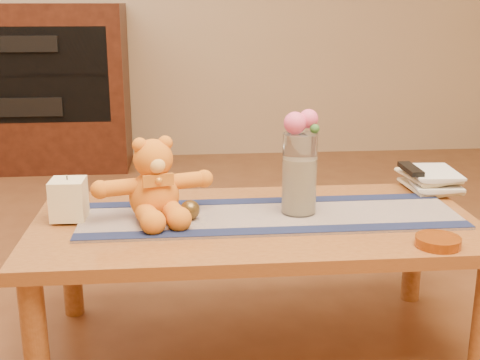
{
  "coord_description": "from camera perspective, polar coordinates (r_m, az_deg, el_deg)",
  "views": [
    {
      "loc": [
        -0.22,
        -1.86,
        1.12
      ],
      "look_at": [
        -0.05,
        0.0,
        0.58
      ],
      "focal_mm": 47.02,
      "sensor_mm": 36.0,
      "label": 1
    }
  ],
  "objects": [
    {
      "name": "amber_dish",
      "position": [
        1.86,
        17.53,
        -5.36
      ],
      "size": [
        0.13,
        0.13,
        0.03
      ],
      "primitive_type": "cylinder",
      "rotation": [
        0.0,
        0.0,
        0.04
      ],
      "color": "#BF5914",
      "rests_on": "coffee_table_top"
    },
    {
      "name": "pillar_candle",
      "position": [
        2.03,
        -15.29,
        -1.68
      ],
      "size": [
        0.11,
        0.11,
        0.13
      ],
      "primitive_type": "cube",
      "rotation": [
        0.0,
        0.0,
        -0.04
      ],
      "color": "beige",
      "rests_on": "persian_runner"
    },
    {
      "name": "book_top",
      "position": [
        2.34,
        15.22,
        0.61
      ],
      "size": [
        0.18,
        0.23,
        0.02
      ],
      "primitive_type": "imported",
      "rotation": [
        0.0,
        0.0,
        -0.06
      ],
      "color": "beige",
      "rests_on": "book_upper"
    },
    {
      "name": "cabinet_shelf",
      "position": [
        4.33,
        -18.51,
        9.11
      ],
      "size": [
        1.02,
        0.2,
        0.02
      ],
      "primitive_type": "cube",
      "color": "black",
      "rests_on": "media_cabinet"
    },
    {
      "name": "stereo_lower",
      "position": [
        4.38,
        -18.22,
        6.57
      ],
      "size": [
        0.42,
        0.28,
        0.12
      ],
      "primitive_type": "cube",
      "color": "black",
      "rests_on": "media_cabinet"
    },
    {
      "name": "book_bottom",
      "position": [
        2.36,
        15.02,
        -0.71
      ],
      "size": [
        0.18,
        0.23,
        0.02
      ],
      "primitive_type": "imported",
      "rotation": [
        0.0,
        0.0,
        0.05
      ],
      "color": "beige",
      "rests_on": "coffee_table_top"
    },
    {
      "name": "leaf_sprig",
      "position": [
        1.95,
        6.79,
        4.64
      ],
      "size": [
        0.03,
        0.03,
        0.03
      ],
      "primitive_type": "sphere",
      "color": "#33662D",
      "rests_on": "glass_vase"
    },
    {
      "name": "table_leg_bl",
      "position": [
        2.38,
        -15.09,
        -7.15
      ],
      "size": [
        0.07,
        0.07,
        0.41
      ],
      "primitive_type": "cylinder",
      "color": "brown",
      "rests_on": "floor"
    },
    {
      "name": "potpourri_fill",
      "position": [
        2.01,
        5.39,
        -0.49
      ],
      "size": [
        0.09,
        0.09,
        0.18
      ],
      "primitive_type": "cylinder",
      "color": "beige",
      "rests_on": "glass_vase"
    },
    {
      "name": "coffee_table_top",
      "position": [
        2.0,
        1.43,
        -4.1
      ],
      "size": [
        1.4,
        0.7,
        0.04
      ],
      "primitive_type": "cube",
      "color": "brown",
      "rests_on": "floor"
    },
    {
      "name": "candle_wick",
      "position": [
        2.01,
        -15.43,
        0.19
      ],
      "size": [
        0.0,
        0.0,
        0.01
      ],
      "primitive_type": "cylinder",
      "rotation": [
        0.0,
        0.0,
        -0.04
      ],
      "color": "black",
      "rests_on": "pillar_candle"
    },
    {
      "name": "bronze_ball",
      "position": [
        1.96,
        -4.56,
        -2.72
      ],
      "size": [
        0.07,
        0.07,
        0.06
      ],
      "primitive_type": "sphere",
      "rotation": [
        0.0,
        0.0,
        -0.11
      ],
      "color": "#503B1A",
      "rests_on": "persian_runner"
    },
    {
      "name": "blue_flower_back",
      "position": [
        2.0,
        5.64,
        5.23
      ],
      "size": [
        0.04,
        0.04,
        0.04
      ],
      "primitive_type": "sphere",
      "color": "#5464B6",
      "rests_on": "glass_vase"
    },
    {
      "name": "glass_vase",
      "position": [
        2.0,
        5.42,
        0.58
      ],
      "size": [
        0.11,
        0.11,
        0.26
      ],
      "primitive_type": "cylinder",
      "color": "silver",
      "rests_on": "persian_runner"
    },
    {
      "name": "teddy_bear",
      "position": [
        1.97,
        -7.85,
        0.04
      ],
      "size": [
        0.43,
        0.39,
        0.24
      ],
      "primitive_type": null,
      "rotation": [
        0.0,
        0.0,
        0.29
      ],
      "color": "orange",
      "rests_on": "persian_runner"
    },
    {
      "name": "rose_right",
      "position": [
        1.97,
        6.24,
        5.55
      ],
      "size": [
        0.06,
        0.06,
        0.06
      ],
      "primitive_type": "sphere",
      "color": "#E35083",
      "rests_on": "glass_vase"
    },
    {
      "name": "runner_border_far",
      "position": [
        2.14,
        2.24,
        -1.88
      ],
      "size": [
        1.2,
        0.06,
        0.0
      ],
      "primitive_type": "cube",
      "rotation": [
        0.0,
        0.0,
        0.0
      ],
      "color": "#141C3E",
      "rests_on": "persian_runner"
    },
    {
      "name": "rose_left",
      "position": [
        1.95,
        5.02,
        5.17
      ],
      "size": [
        0.07,
        0.07,
        0.07
      ],
      "primitive_type": "sphere",
      "color": "#E35083",
      "rests_on": "glass_vase"
    },
    {
      "name": "media_cabinet",
      "position": [
        4.49,
        -17.96,
        7.95
      ],
      "size": [
        1.2,
        0.5,
        1.1
      ],
      "primitive_type": "cube",
      "color": "black",
      "rests_on": "floor"
    },
    {
      "name": "table_leg_fl",
      "position": [
        1.87,
        -18.06,
        -14.1
      ],
      "size": [
        0.07,
        0.07,
        0.41
      ],
      "primitive_type": "cylinder",
      "color": "brown",
      "rests_on": "floor"
    },
    {
      "name": "tv_remote",
      "position": [
        2.33,
        15.23,
        0.97
      ],
      "size": [
        0.05,
        0.16,
        0.02
      ],
      "primitive_type": "cube",
      "rotation": [
        0.0,
        0.0,
        -0.0
      ],
      "color": "black",
      "rests_on": "book_top"
    },
    {
      "name": "cabinet_cavity",
      "position": [
        4.25,
        -18.76,
        8.97
      ],
      "size": [
        1.02,
        0.03,
        0.61
      ],
      "primitive_type": "cube",
      "color": "black",
      "rests_on": "media_cabinet"
    },
    {
      "name": "persian_runner",
      "position": [
        2.01,
        2.78,
        -3.27
      ],
      "size": [
        1.2,
        0.35,
        0.01
      ],
      "primitive_type": "cube",
      "rotation": [
        0.0,
        0.0,
        0.0
      ],
      "color": "#1B1D4D",
      "rests_on": "coffee_table_top"
    },
    {
      "name": "stereo_upper",
      "position": [
        4.33,
        -18.68,
        11.74
      ],
      "size": [
        0.42,
        0.28,
        0.1
      ],
      "primitive_type": "cube",
      "color": "black",
      "rests_on": "media_cabinet"
    },
    {
      "name": "book_upper",
      "position": [
        2.35,
        14.92,
        0.19
      ],
      "size": [
        0.19,
        0.24,
        0.02
      ],
      "primitive_type": "imported",
      "rotation": [
        0.0,
        0.0,
        0.1
      ],
      "color": "beige",
      "rests_on": "book_lower"
    },
    {
      "name": "blue_flower_side",
      "position": [
        1.98,
        4.57,
        4.91
      ],
      "size": [
        0.04,
        0.04,
        0.04
      ],
      "primitive_type": "sphere",
      "color": "#5464B6",
      "rests_on": "glass_vase"
    },
    {
      "name": "book_lower",
      "position": [
        2.35,
        15.2,
        -0.29
      ],
      "size": [
        0.18,
        0.24,
        0.02
      ],
      "primitive_type": "imported",
      "rotation": [
        0.0,
        0.0,
        -0.09
      ],
      "color": "beige",
      "rests_on": "book_bottom"
    },
    {
      "name": "table_leg_br",
      "position": [
        2.49,
        15.46,
        -6.08
      ],
      "size": [
        0.07,
        0.07,
        0.41
      ],
      "primitive_type": "cylinder",
      "color": "brown",
      "rests_on": "floor"
    },
    {
      "name": "runner_border_near",
      "position": [
        1.87,
        3.4,
        -4.58
      ],
      "size": [
        1.2,
        0.06,
        0.0
      ],
      "primitive_type": "cube",
      "rotation": [
        0.0,
        0.0,
        0.0
      ],
      "color": "#141C3E",
      "rests_on": "persian_runner"
    },
    {
      "name": "floor",
      "position": [
        2.18,
        1.35,
        -14.76
      ],
      "size": [
        5.5,
        5.5,
        0.0
      ],
      "primitive_type": "plane",
      "color": "brown",
      "rests_on": "ground"
    }
  ]
}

